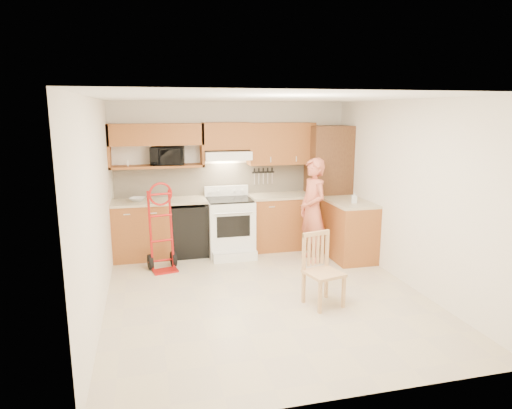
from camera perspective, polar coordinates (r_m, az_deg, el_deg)
name	(u,v)px	position (r m, az deg, el deg)	size (l,w,h in m)	color
floor	(265,295)	(5.99, 1.16, -11.41)	(4.00, 4.50, 0.02)	#C1B196
ceiling	(266,97)	(5.51, 1.28, 13.44)	(4.00, 4.50, 0.02)	white
wall_back	(232,176)	(7.79, -3.10, 3.65)	(4.00, 0.02, 2.50)	#EEE5CD
wall_front	(341,257)	(3.55, 10.76, -6.49)	(4.00, 0.02, 2.50)	#EEE5CD
wall_left	(96,209)	(5.46, -19.60, -0.53)	(0.02, 4.50, 2.50)	#EEE5CD
wall_right	(409,194)	(6.43, 18.80, 1.30)	(0.02, 4.50, 2.50)	#EEE5CD
backsplash	(232,179)	(7.77, -3.06, 3.26)	(3.92, 0.03, 0.55)	beige
lower_cab_left	(142,231)	(7.51, -14.29, -3.23)	(0.90, 0.60, 0.90)	brown
dishwasher	(188,229)	(7.55, -8.57, -3.13)	(0.60, 0.60, 0.85)	black
lower_cab_right	(282,222)	(7.85, 3.36, -2.25)	(1.14, 0.60, 0.90)	brown
countertop_left	(159,201)	(7.41, -12.15, 0.39)	(1.50, 0.63, 0.04)	#BFAE8E
countertop_right	(283,196)	(7.75, 3.40, 1.13)	(1.14, 0.63, 0.04)	#BFAE8E
cab_return_right	(348,231)	(7.43, 11.62, -3.27)	(0.60, 1.00, 0.90)	brown
countertop_return	(350,202)	(7.33, 11.78, 0.28)	(0.63, 1.00, 0.04)	#BFAE8E
pantry_tall	(327,186)	(8.00, 9.04, 2.29)	(0.70, 0.60, 2.10)	brown
upper_cab_left	(156,134)	(7.42, -12.54, 8.65)	(1.50, 0.33, 0.34)	brown
upper_shelf_mw	(157,166)	(7.46, -12.37, 4.74)	(1.50, 0.33, 0.04)	brown
upper_cab_center	(226,136)	(7.53, -3.81, 8.64)	(0.76, 0.33, 0.44)	brown
upper_cab_right	(281,144)	(7.76, 3.19, 7.70)	(1.14, 0.33, 0.70)	brown
range_hood	(227,155)	(7.49, -3.69, 6.25)	(0.76, 0.46, 0.14)	white
knife_strip	(263,176)	(7.86, 0.93, 3.67)	(0.40, 0.05, 0.29)	black
microwave	(168,156)	(7.45, -11.13, 6.07)	(0.53, 0.36, 0.29)	black
range	(231,222)	(7.44, -3.25, -2.24)	(0.75, 0.98, 1.10)	white
person	(313,210)	(7.12, 7.20, -0.71)	(0.60, 0.39, 1.64)	#CD644A
hand_truck	(162,231)	(6.82, -11.79, -3.34)	(0.47, 0.43, 1.20)	#A5130F
dining_chair	(324,271)	(5.59, 8.59, -8.27)	(0.40, 0.44, 0.90)	#E5B476
soap_bottle	(354,197)	(7.17, 12.33, 0.89)	(0.08, 0.08, 0.18)	white
bowl	(137,199)	(7.40, -14.78, 0.64)	(0.24, 0.24, 0.06)	white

